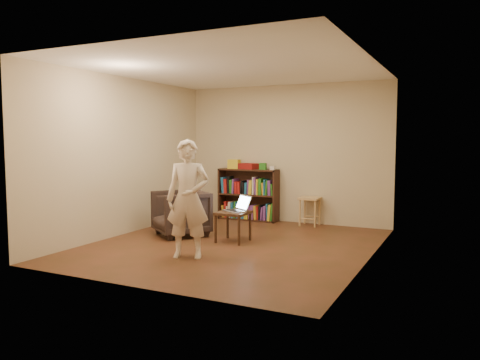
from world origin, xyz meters
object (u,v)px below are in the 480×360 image
at_px(bookshelf, 249,198).
at_px(armchair, 181,213).
at_px(person, 188,199).
at_px(side_table, 233,217).
at_px(laptop, 238,208).
at_px(stool, 310,203).

height_order(bookshelf, armchair, bookshelf).
bearing_deg(bookshelf, person, -80.32).
relative_size(bookshelf, person, 0.76).
distance_m(side_table, laptop, 0.16).
distance_m(armchair, laptop, 1.05).
xyz_separation_m(stool, armchair, (-1.64, -1.78, -0.05)).
distance_m(stool, person, 3.07).
relative_size(bookshelf, laptop, 2.49).
bearing_deg(person, side_table, 65.46).
bearing_deg(side_table, bookshelf, 108.02).
height_order(stool, person, person).
relative_size(side_table, person, 0.30).
xyz_separation_m(stool, person, (-0.75, -2.95, 0.37)).
xyz_separation_m(bookshelf, side_table, (0.61, -1.89, -0.05)).
height_order(bookshelf, person, person).
bearing_deg(bookshelf, side_table, -71.98).
relative_size(side_table, laptop, 0.97).
height_order(stool, laptop, laptop).
bearing_deg(stool, armchair, -132.72).
relative_size(armchair, person, 0.52).
relative_size(armchair, side_table, 1.74).
bearing_deg(armchair, side_table, 34.30).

